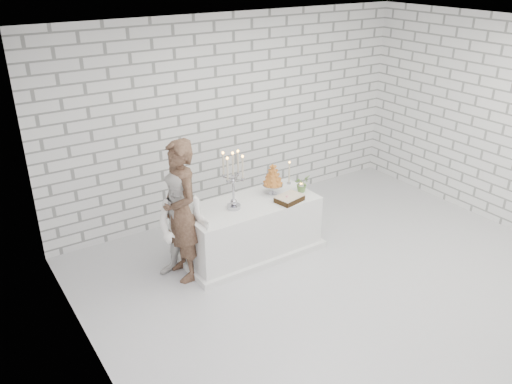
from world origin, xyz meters
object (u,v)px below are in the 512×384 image
Objects in this scene: croquembouche at (273,179)px; candelabra at (233,181)px; cake_table at (251,228)px; groom at (181,211)px; bride at (183,227)px.

candelabra is at bearing -172.18° from croquembouche.
cake_table is 1.00× the size of groom.
candelabra is 0.70m from croquembouche.
cake_table is 0.72m from croquembouche.
bride is 0.85m from candelabra.
groom is (-1.00, -0.00, 0.53)m from cake_table.
groom reaches higher than cake_table.
groom is 2.34× the size of candelabra.
bride is at bearing -176.34° from cake_table.
cake_table is 4.07× the size of croquembouche.
candelabra reaches higher than croquembouche.
bride reaches higher than croquembouche.
groom reaches higher than bride.
groom is 4.09× the size of croquembouche.
cake_table is 1.13m from groom.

